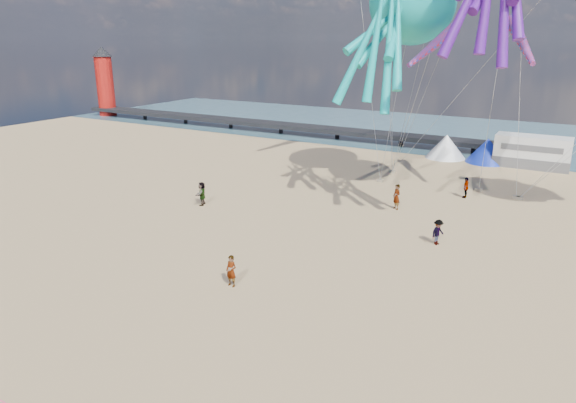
# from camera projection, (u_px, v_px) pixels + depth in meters

# --- Properties ---
(ground) EXTENTS (120.00, 120.00, 0.00)m
(ground) POSITION_uv_depth(u_px,v_px,m) (230.00, 376.00, 18.70)
(ground) COLOR tan
(ground) RESTS_ON ground
(water) EXTENTS (120.00, 120.00, 0.00)m
(water) POSITION_uv_depth(u_px,v_px,m) (491.00, 136.00, 64.07)
(water) COLOR #3C6373
(water) RESTS_ON ground
(pier) EXTENTS (60.00, 3.00, 0.50)m
(pier) POSITION_uv_depth(u_px,v_px,m) (255.00, 123.00, 68.02)
(pier) COLOR black
(pier) RESTS_ON ground
(lighthouse) EXTENTS (2.60, 2.60, 9.00)m
(lighthouse) POSITION_uv_depth(u_px,v_px,m) (105.00, 86.00, 80.28)
(lighthouse) COLOR #A5140F
(lighthouse) RESTS_ON ground
(motorhome_0) EXTENTS (6.60, 2.50, 3.00)m
(motorhome_0) POSITION_uv_depth(u_px,v_px,m) (532.00, 152.00, 48.39)
(motorhome_0) COLOR silver
(motorhome_0) RESTS_ON ground
(tent_white) EXTENTS (4.00, 4.00, 2.40)m
(tent_white) POSITION_uv_depth(u_px,v_px,m) (446.00, 146.00, 52.29)
(tent_white) COLOR white
(tent_white) RESTS_ON ground
(tent_blue) EXTENTS (4.00, 4.00, 2.40)m
(tent_blue) POSITION_uv_depth(u_px,v_px,m) (487.00, 150.00, 50.38)
(tent_blue) COLOR #1933CC
(tent_blue) RESTS_ON ground
(standing_person) EXTENTS (0.61, 0.42, 1.62)m
(standing_person) POSITION_uv_depth(u_px,v_px,m) (231.00, 271.00, 25.24)
(standing_person) COLOR tan
(standing_person) RESTS_ON ground
(beachgoer_2) EXTENTS (0.83, 0.92, 1.55)m
(beachgoer_2) POSITION_uv_depth(u_px,v_px,m) (438.00, 232.00, 30.36)
(beachgoer_2) COLOR #7F6659
(beachgoer_2) RESTS_ON ground
(beachgoer_3) EXTENTS (0.65, 1.08, 1.63)m
(beachgoer_3) POSITION_uv_depth(u_px,v_px,m) (466.00, 187.00, 39.28)
(beachgoer_3) COLOR #7F6659
(beachgoer_3) RESTS_ON ground
(beachgoer_4) EXTENTS (0.77, 1.10, 1.74)m
(beachgoer_4) POSITION_uv_depth(u_px,v_px,m) (202.00, 193.00, 37.59)
(beachgoer_4) COLOR #7F6659
(beachgoer_4) RESTS_ON ground
(beachgoer_5) EXTENTS (1.70, 1.46, 1.84)m
(beachgoer_5) POSITION_uv_depth(u_px,v_px,m) (397.00, 197.00, 36.63)
(beachgoer_5) COLOR #7F6659
(beachgoer_5) RESTS_ON ground
(sandbag_a) EXTENTS (0.50, 0.35, 0.22)m
(sandbag_a) POSITION_uv_depth(u_px,v_px,m) (380.00, 181.00, 43.80)
(sandbag_a) COLOR gray
(sandbag_a) RESTS_ON ground
(sandbag_b) EXTENTS (0.50, 0.35, 0.22)m
(sandbag_b) POSITION_uv_depth(u_px,v_px,m) (479.00, 190.00, 41.24)
(sandbag_b) COLOR gray
(sandbag_b) RESTS_ON ground
(sandbag_c) EXTENTS (0.50, 0.35, 0.22)m
(sandbag_c) POSITION_uv_depth(u_px,v_px,m) (520.00, 198.00, 39.08)
(sandbag_c) COLOR gray
(sandbag_c) RESTS_ON ground
(sandbag_d) EXTENTS (0.50, 0.35, 0.22)m
(sandbag_d) POSITION_uv_depth(u_px,v_px,m) (516.00, 197.00, 39.24)
(sandbag_d) COLOR gray
(sandbag_d) RESTS_ON ground
(sandbag_e) EXTENTS (0.50, 0.35, 0.22)m
(sandbag_e) POSITION_uv_depth(u_px,v_px,m) (392.00, 172.00, 46.74)
(sandbag_e) COLOR gray
(sandbag_e) RESTS_ON ground
(kite_octopus_teal) EXTENTS (6.44, 11.67, 12.64)m
(kite_octopus_teal) POSITION_uv_depth(u_px,v_px,m) (413.00, 3.00, 37.68)
(kite_octopus_teal) COLOR #10A9A8
(windsock_mid) EXTENTS (3.50, 6.48, 6.62)m
(windsock_mid) POSITION_uv_depth(u_px,v_px,m) (521.00, 41.00, 35.39)
(windsock_mid) COLOR red
(windsock_right) EXTENTS (2.88, 4.96, 5.03)m
(windsock_right) POSITION_uv_depth(u_px,v_px,m) (432.00, 47.00, 34.91)
(windsock_right) COLOR red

